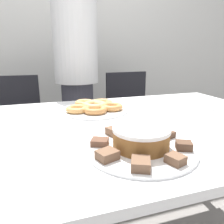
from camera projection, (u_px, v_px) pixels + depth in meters
wall_back at (59, 27)px, 2.27m from camera, size 8.00×0.05×2.60m
table at (99, 141)px, 0.96m from camera, size 1.84×1.03×0.75m
person_standing at (77, 75)px, 1.72m from camera, size 0.34×0.34×1.66m
office_chair_left at (16, 136)px, 1.72m from camera, size 0.45×0.45×0.87m
office_chair_right at (132, 124)px, 2.02m from camera, size 0.46×0.46×0.87m
plate_cake at (141, 148)px, 0.70m from camera, size 0.36×0.36×0.01m
plate_donuts at (95, 110)px, 1.17m from camera, size 0.35×0.35×0.01m
frosted_cake at (141, 137)px, 0.69m from camera, size 0.18×0.18×0.07m
lamington_0 at (168, 135)px, 0.78m from camera, size 0.06×0.05×0.02m
lamington_1 at (141, 130)px, 0.83m from camera, size 0.06×0.06×0.02m
lamington_2 at (115, 131)px, 0.80m from camera, size 0.07×0.07×0.03m
lamington_3 at (100, 142)px, 0.72m from camera, size 0.07×0.06×0.02m
lamington_4 at (107, 155)px, 0.62m from camera, size 0.07×0.06×0.03m
lamington_5 at (141, 164)px, 0.57m from camera, size 0.07×0.07×0.03m
lamington_6 at (175, 159)px, 0.60m from camera, size 0.05×0.06×0.02m
lamington_7 at (184, 146)px, 0.68m from camera, size 0.06×0.06×0.03m
donut_0 at (95, 106)px, 1.16m from camera, size 0.13×0.13×0.04m
donut_1 at (84, 103)px, 1.21m from camera, size 0.11×0.11×0.03m
donut_2 at (77, 109)px, 1.11m from camera, size 0.11×0.11×0.03m
donut_3 at (95, 110)px, 1.09m from camera, size 0.12×0.12×0.03m
donut_4 at (112, 107)px, 1.15m from camera, size 0.12×0.12×0.03m
donut_5 at (102, 103)px, 1.23m from camera, size 0.12×0.12×0.03m
napkin at (205, 108)px, 1.20m from camera, size 0.15×0.13×0.01m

